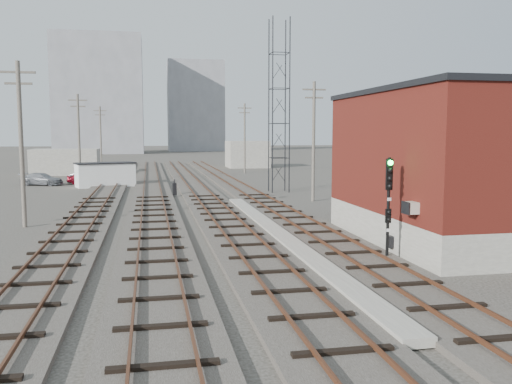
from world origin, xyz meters
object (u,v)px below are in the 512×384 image
object	(u,v)px
switch_stand	(174,189)
car_grey	(42,179)
signal_mast	(389,200)
car_red	(86,178)
site_trailer	(105,174)
car_silver	(88,177)

from	to	relation	value
switch_stand	car_grey	xyz separation A→B (m)	(-12.51, 12.26, -0.01)
signal_mast	car_red	world-z (taller)	signal_mast
car_grey	car_red	bearing A→B (deg)	-64.24
site_trailer	switch_stand	bearing A→B (deg)	-74.65
car_silver	site_trailer	bearing A→B (deg)	-144.66
car_silver	car_grey	size ratio (longest dim) A/B	0.88
car_red	car_silver	distance (m)	1.08
switch_stand	site_trailer	bearing A→B (deg)	111.81
signal_mast	switch_stand	xyz separation A→B (m)	(-7.42, 24.41, -1.86)
car_silver	switch_stand	bearing A→B (deg)	-140.60
signal_mast	car_red	distance (m)	40.38
site_trailer	car_red	distance (m)	3.76
site_trailer	car_silver	bearing A→B (deg)	99.66
switch_stand	car_silver	size ratio (longest dim) A/B	0.35
site_trailer	car_red	size ratio (longest dim) A/B	1.64
switch_stand	car_red	size ratio (longest dim) A/B	0.36
site_trailer	signal_mast	bearing A→B (deg)	-85.49
car_grey	site_trailer	bearing A→B (deg)	-92.86
signal_mast	car_silver	bearing A→B (deg)	112.35
signal_mast	site_trailer	size ratio (longest dim) A/B	0.69
switch_stand	car_red	xyz separation A→B (m)	(-8.33, 12.73, 0.01)
signal_mast	car_grey	xyz separation A→B (m)	(-19.93, 36.67, -1.87)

